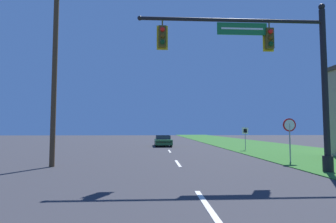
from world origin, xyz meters
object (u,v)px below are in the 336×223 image
object	(u,v)px
car_ahead	(163,141)
stop_sign	(290,130)
route_sign_post	(245,133)
utility_pole_near	(55,69)
signal_mast	(280,68)

from	to	relation	value
car_ahead	stop_sign	bearing A→B (deg)	-65.72
route_sign_post	utility_pole_near	bearing A→B (deg)	-144.93
car_ahead	utility_pole_near	distance (m)	17.62
car_ahead	stop_sign	size ratio (longest dim) A/B	1.79
car_ahead	route_sign_post	bearing A→B (deg)	-41.66
route_sign_post	utility_pole_near	xyz separation A→B (m)	(-13.44, -9.44, 3.56)
car_ahead	utility_pole_near	world-z (taller)	utility_pole_near
utility_pole_near	signal_mast	bearing A→B (deg)	-12.79
route_sign_post	stop_sign	bearing A→B (deg)	-92.91
stop_sign	route_sign_post	bearing A→B (deg)	87.09
utility_pole_near	stop_sign	bearing A→B (deg)	3.66
route_sign_post	utility_pole_near	size ratio (longest dim) A/B	0.21
signal_mast	car_ahead	distance (m)	19.34
utility_pole_near	car_ahead	bearing A→B (deg)	68.57
signal_mast	stop_sign	world-z (taller)	signal_mast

